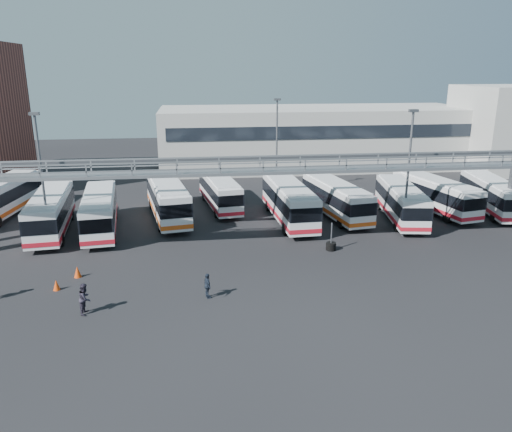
{
  "coord_description": "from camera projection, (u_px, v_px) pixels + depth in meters",
  "views": [
    {
      "loc": [
        -4.89,
        -29.9,
        13.28
      ],
      "look_at": [
        -0.27,
        6.0,
        2.46
      ],
      "focal_mm": 35.0,
      "sensor_mm": 36.0,
      "label": 1
    }
  ],
  "objects": [
    {
      "name": "pedestrian_b",
      "position": [
        85.0,
        298.0,
        27.82
      ],
      "size": [
        0.79,
        0.96,
        1.79
      ],
      "primitive_type": "imported",
      "rotation": [
        0.0,
        0.0,
        1.43
      ],
      "color": "#27222F",
      "rests_on": "ground"
    },
    {
      "name": "bus_8",
      "position": [
        435.0,
        194.0,
        47.23
      ],
      "size": [
        4.45,
        10.93,
        3.24
      ],
      "rotation": [
        0.0,
        0.0,
        0.19
      ],
      "color": "silver",
      "rests_on": "ground"
    },
    {
      "name": "light_pole_back",
      "position": [
        277.0,
        142.0,
        52.57
      ],
      "size": [
        0.7,
        0.35,
        10.21
      ],
      "color": "#4C4F54",
      "rests_on": "ground"
    },
    {
      "name": "bus_2",
      "position": [
        100.0,
        210.0,
        41.56
      ],
      "size": [
        3.76,
        11.06,
        3.29
      ],
      "rotation": [
        0.0,
        0.0,
        0.12
      ],
      "color": "silver",
      "rests_on": "ground"
    },
    {
      "name": "light_pole_left",
      "position": [
        42.0,
        174.0,
        36.82
      ],
      "size": [
        0.7,
        0.35,
        10.21
      ],
      "color": "#4C4F54",
      "rests_on": "ground"
    },
    {
      "name": "cone_right",
      "position": [
        56.0,
        285.0,
        30.89
      ],
      "size": [
        0.49,
        0.49,
        0.67
      ],
      "primitive_type": "cone",
      "rotation": [
        0.0,
        0.0,
        0.17
      ],
      "color": "#D93F0C",
      "rests_on": "ground"
    },
    {
      "name": "bus_6",
      "position": [
        336.0,
        198.0,
        45.7
      ],
      "size": [
        4.08,
        10.89,
        3.23
      ],
      "rotation": [
        0.0,
        0.0,
        0.15
      ],
      "color": "silver",
      "rests_on": "ground"
    },
    {
      "name": "ground",
      "position": [
        272.0,
        277.0,
        32.82
      ],
      "size": [
        140.0,
        140.0,
        0.0
      ],
      "primitive_type": "plane",
      "color": "black",
      "rests_on": "ground"
    },
    {
      "name": "bus_7",
      "position": [
        401.0,
        201.0,
        44.69
      ],
      "size": [
        4.13,
        10.89,
        3.23
      ],
      "rotation": [
        0.0,
        0.0,
        -0.16
      ],
      "color": "silver",
      "rests_on": "ground"
    },
    {
      "name": "bus_3",
      "position": [
        168.0,
        198.0,
        45.1
      ],
      "size": [
        4.54,
        11.75,
        3.49
      ],
      "rotation": [
        0.0,
        0.0,
        0.17
      ],
      "color": "silver",
      "rests_on": "ground"
    },
    {
      "name": "bus_1",
      "position": [
        51.0,
        211.0,
        41.18
      ],
      "size": [
        3.71,
        11.28,
        3.36
      ],
      "rotation": [
        0.0,
        0.0,
        0.11
      ],
      "color": "silver",
      "rests_on": "ground"
    },
    {
      "name": "bus_9",
      "position": [
        492.0,
        194.0,
        47.15
      ],
      "size": [
        4.14,
        10.78,
        3.2
      ],
      "rotation": [
        0.0,
        0.0,
        -0.17
      ],
      "color": "silver",
      "rests_on": "ground"
    },
    {
      "name": "tire_stack",
      "position": [
        331.0,
        246.0,
        37.63
      ],
      "size": [
        0.76,
        0.76,
        2.16
      ],
      "color": "black",
      "rests_on": "ground"
    },
    {
      "name": "gantry",
      "position": [
        260.0,
        177.0,
        36.82
      ],
      "size": [
        51.4,
        5.15,
        7.1
      ],
      "color": "gray",
      "rests_on": "ground"
    },
    {
      "name": "bus_0",
      "position": [
        2.0,
        197.0,
        45.79
      ],
      "size": [
        4.04,
        11.42,
        3.4
      ],
      "rotation": [
        0.0,
        0.0,
        -0.13
      ],
      "color": "silver",
      "rests_on": "ground"
    },
    {
      "name": "pedestrian_d",
      "position": [
        207.0,
        286.0,
        29.7
      ],
      "size": [
        0.63,
        0.99,
        1.56
      ],
      "primitive_type": "imported",
      "rotation": [
        0.0,
        0.0,
        1.86
      ],
      "color": "#1B2331",
      "rests_on": "ground"
    },
    {
      "name": "warehouse",
      "position": [
        314.0,
        137.0,
        69.25
      ],
      "size": [
        42.0,
        14.0,
        8.0
      ],
      "primitive_type": "cube",
      "color": "#9E9E99",
      "rests_on": "ground"
    },
    {
      "name": "light_pole_mid",
      "position": [
        409.0,
        167.0,
        39.3
      ],
      "size": [
        0.7,
        0.35,
        10.21
      ],
      "color": "#4C4F54",
      "rests_on": "ground"
    },
    {
      "name": "cone_left",
      "position": [
        77.0,
        272.0,
        32.77
      ],
      "size": [
        0.57,
        0.57,
        0.75
      ],
      "primitive_type": "cone",
      "rotation": [
        0.0,
        0.0,
        0.25
      ],
      "color": "#D93F0C",
      "rests_on": "ground"
    },
    {
      "name": "bus_4",
      "position": [
        220.0,
        191.0,
        48.6
      ],
      "size": [
        3.8,
        10.45,
        3.1
      ],
      "rotation": [
        0.0,
        0.0,
        0.14
      ],
      "color": "silver",
      "rests_on": "ground"
    },
    {
      "name": "bus_5",
      "position": [
        289.0,
        201.0,
        44.24
      ],
      "size": [
        3.16,
        11.55,
        3.48
      ],
      "rotation": [
        0.0,
        0.0,
        0.05
      ],
      "color": "silver",
      "rests_on": "ground"
    }
  ]
}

